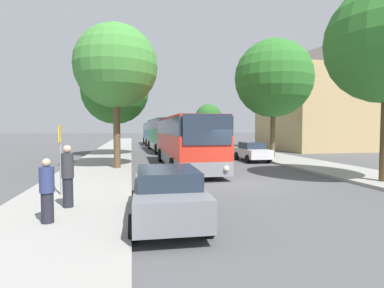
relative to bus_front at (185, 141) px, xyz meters
name	(u,v)px	position (x,y,z in m)	size (l,w,h in m)	color
ground_plane	(241,183)	(1.54, -6.09, -1.74)	(300.00, 300.00, 0.00)	#4C4C4F
sidewalk_left	(83,187)	(-5.46, -6.09, -1.66)	(4.00, 120.00, 0.15)	gray
sidewalk_right	(370,177)	(8.54, -6.09, -1.66)	(4.00, 120.00, 0.15)	gray
building_right_background	(329,97)	(20.26, 13.50, 4.66)	(14.17, 11.58, 12.80)	tan
bus_front	(185,141)	(0.00, 0.00, 0.00)	(2.92, 11.79, 3.24)	gray
bus_middle	(163,134)	(0.04, 14.20, 0.16)	(3.04, 12.14, 3.57)	silver
bus_rear	(153,133)	(-0.13, 28.11, 0.07)	(2.81, 11.90, 3.38)	silver
parked_car_left_curb	(167,194)	(-2.50, -11.18, -0.95)	(2.06, 4.24, 1.49)	slate
parked_car_right_near	(252,151)	(5.74, 2.56, -0.97)	(1.97, 3.97, 1.48)	silver
parked_car_right_far	(199,142)	(5.45, 19.65, -0.97)	(2.30, 4.11, 1.48)	#236B38
bus_stop_sign	(60,151)	(-5.95, -7.76, 0.00)	(0.08, 0.45, 2.56)	gray
pedestrian_waiting_near	(68,176)	(-5.35, -9.61, -0.62)	(0.36, 0.36, 1.90)	#23232D
pedestrian_waiting_far	(47,191)	(-5.55, -11.11, -0.76)	(0.36, 0.36, 1.65)	#23232D
tree_left_near	(116,66)	(-4.30, -0.53, 4.52)	(4.97, 4.97, 8.62)	brown
tree_left_far	(115,91)	(-4.86, 9.06, 4.22)	(6.07, 6.07, 8.85)	#47331E
tree_right_near	(274,79)	(8.04, 3.75, 4.89)	(6.36, 6.36, 9.67)	brown
tree_right_mid	(209,118)	(8.41, 26.27, 2.47)	(4.20, 4.20, 6.18)	brown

